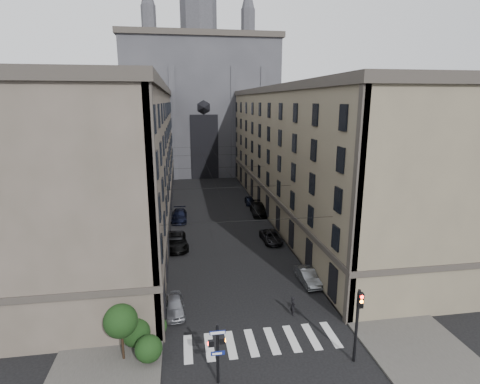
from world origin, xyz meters
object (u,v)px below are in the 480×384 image
car_left_midnear (176,239)px  car_right_midfar (259,209)px  pedestrian (293,306)px  car_left_midfar (176,241)px  traffic_light_right (358,318)px  car_left_far (179,216)px  pedestrian_signal_left (217,349)px  car_right_midnear (271,237)px  car_right_far (250,201)px  car_right_near (308,276)px  gothic_tower (200,97)px  car_left_near (175,305)px

car_left_midnear → car_right_midfar: car_right_midfar is taller
pedestrian → car_left_midfar: bearing=26.5°
traffic_light_right → car_left_far: traffic_light_right is taller
pedestrian_signal_left → car_right_midnear: pedestrian_signal_left is taller
pedestrian_signal_left → car_right_far: bearing=76.7°
car_left_midnear → car_right_near: size_ratio=1.14×
gothic_tower → car_left_midnear: (-6.20, -50.35, -17.03)m
gothic_tower → car_left_far: (-5.76, -40.73, -17.04)m
pedestrian_signal_left → car_left_far: size_ratio=0.76×
gothic_tower → car_left_midnear: bearing=-97.0°
car_right_midnear → car_right_far: size_ratio=1.22×
car_left_far → car_right_far: (11.65, 7.10, -0.12)m
car_left_near → pedestrian: 9.58m
gothic_tower → car_right_midfar: 43.35m
traffic_light_right → car_right_near: bearing=86.9°
car_right_near → car_right_midfar: size_ratio=0.73×
pedestrian_signal_left → car_right_far: size_ratio=1.06×
traffic_light_right → car_right_midnear: traffic_light_right is taller
car_left_midnear → car_right_midfar: 16.54m
pedestrian_signal_left → car_left_near: 8.86m
gothic_tower → pedestrian: 69.16m
car_left_far → pedestrian: (8.97, -26.22, 0.04)m
car_right_midfar → car_right_near: bearing=-86.5°
gothic_tower → car_right_near: size_ratio=14.21×
car_left_far → gothic_tower: bearing=83.5°
traffic_light_right → car_left_far: bearing=109.4°
car_left_near → car_left_midnear: (0.00, 14.82, 0.09)m
pedestrian → gothic_tower: bearing=-1.5°
traffic_light_right → car_left_midfar: traffic_light_right is taller
gothic_tower → car_left_midnear: gothic_tower is taller
gothic_tower → traffic_light_right: size_ratio=11.15×
gothic_tower → car_right_far: size_ratio=15.39×
car_left_near → car_right_midfar: 28.60m
car_right_midnear → car_right_midfar: car_right_midfar is taller
car_left_midnear → car_left_far: (0.44, 9.62, -0.01)m
car_right_midfar → car_left_far: bearing=-170.1°
pedestrian_signal_left → car_right_far: (9.40, 39.82, -1.68)m
car_left_near → car_left_far: car_left_far is taller
car_left_near → car_right_midnear: bearing=47.6°
car_right_midfar → pedestrian: 27.72m
car_left_far → car_right_far: size_ratio=1.39×
car_right_near → car_right_midnear: bearing=92.0°
car_left_midnear → car_left_far: car_left_midnear is taller
car_left_midnear → car_left_midfar: 0.76m
gothic_tower → car_left_midfar: (-6.20, -51.11, -16.99)m
gothic_tower → traffic_light_right: bearing=-85.6°
car_right_far → pedestrian: pedestrian is taller
gothic_tower → car_left_midfar: 54.22m
car_left_midfar → car_right_midnear: car_left_midfar is taller
car_right_far → pedestrian: 33.43m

